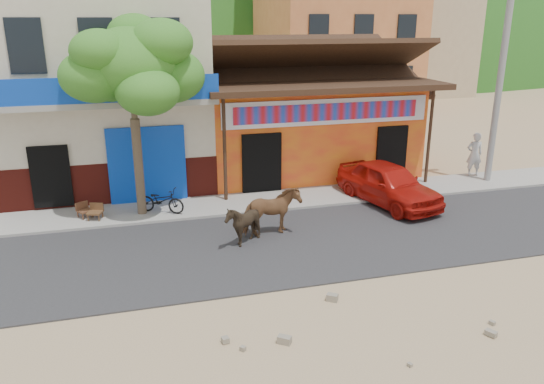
{
  "coord_description": "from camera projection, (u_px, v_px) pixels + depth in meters",
  "views": [
    {
      "loc": [
        -4.81,
        -10.42,
        5.98
      ],
      "look_at": [
        -1.12,
        3.0,
        1.4
      ],
      "focal_mm": 35.0,
      "sensor_mm": 36.0,
      "label": 1
    }
  ],
  "objects": [
    {
      "name": "red_car",
      "position": [
        388.0,
        183.0,
        17.64
      ],
      "size": [
        2.56,
        4.37,
        1.39
      ],
      "primitive_type": "imported",
      "rotation": [
        0.0,
        0.0,
        0.24
      ],
      "color": "#B0140C",
      "rests_on": "road"
    },
    {
      "name": "apartment_front",
      "position": [
        335.0,
        18.0,
        35.0
      ],
      "size": [
        9.0,
        9.0,
        12.0
      ],
      "primitive_type": "cube",
      "color": "#CC723F",
      "rests_on": "ground"
    },
    {
      "name": "pedestrian",
      "position": [
        474.0,
        154.0,
        20.44
      ],
      "size": [
        0.69,
        0.53,
        1.71
      ],
      "primitive_type": "imported",
      "rotation": [
        0.0,
        0.0,
        2.93
      ],
      "color": "#BABABA",
      "rests_on": "sidewalk"
    },
    {
      "name": "apartment_rear",
      "position": [
        410.0,
        31.0,
        43.08
      ],
      "size": [
        8.0,
        8.0,
        10.0
      ],
      "primitive_type": "cube",
      "color": "tan",
      "rests_on": "ground"
    },
    {
      "name": "scooter",
      "position": [
        161.0,
        200.0,
        16.66
      ],
      "size": [
        1.59,
        1.2,
        0.8
      ],
      "primitive_type": "imported",
      "rotation": [
        0.0,
        0.0,
        1.06
      ],
      "color": "black",
      "rests_on": "sidewalk"
    },
    {
      "name": "road",
      "position": [
        315.0,
        241.0,
        14.9
      ],
      "size": [
        60.0,
        5.0,
        0.04
      ],
      "primitive_type": "cube",
      "color": "#28282B",
      "rests_on": "ground"
    },
    {
      "name": "tree",
      "position": [
        135.0,
        119.0,
        15.8
      ],
      "size": [
        3.0,
        3.0,
        6.0
      ],
      "primitive_type": null,
      "color": "#2D721E",
      "rests_on": "sidewalk"
    },
    {
      "name": "cafe_chair_left",
      "position": [
        94.0,
        205.0,
        16.07
      ],
      "size": [
        0.53,
        0.53,
        0.89
      ],
      "primitive_type": null,
      "rotation": [
        0.0,
        0.0,
        -0.31
      ],
      "color": "#4F381A",
      "rests_on": "sidewalk"
    },
    {
      "name": "cow_dark",
      "position": [
        243.0,
        224.0,
        14.44
      ],
      "size": [
        1.17,
        1.06,
        1.19
      ],
      "primitive_type": "imported",
      "rotation": [
        0.0,
        0.0,
        -1.66
      ],
      "color": "black",
      "rests_on": "road"
    },
    {
      "name": "cafe_chair_right",
      "position": [
        84.0,
        204.0,
        16.24
      ],
      "size": [
        0.56,
        0.56,
        0.87
      ],
      "primitive_type": null,
      "rotation": [
        0.0,
        0.0,
        0.54
      ],
      "color": "#4E321A",
      "rests_on": "sidewalk"
    },
    {
      "name": "cow_tan",
      "position": [
        271.0,
        212.0,
        15.04
      ],
      "size": [
        1.74,
        0.96,
        1.4
      ],
      "primitive_type": "imported",
      "rotation": [
        0.0,
        0.0,
        1.7
      ],
      "color": "brown",
      "rests_on": "road"
    },
    {
      "name": "cafe_building",
      "position": [
        105.0,
        90.0,
        19.3
      ],
      "size": [
        7.0,
        6.0,
        7.0
      ],
      "primitive_type": "cube",
      "color": "beige",
      "rests_on": "ground"
    },
    {
      "name": "sidewalk",
      "position": [
        280.0,
        200.0,
        18.1
      ],
      "size": [
        60.0,
        2.0,
        0.12
      ],
      "primitive_type": "cube",
      "color": "gray",
      "rests_on": "ground"
    },
    {
      "name": "utility_pole",
      "position": [
        501.0,
        73.0,
        18.9
      ],
      "size": [
        0.24,
        0.24,
        8.0
      ],
      "primitive_type": "cylinder",
      "color": "gray",
      "rests_on": "sidewalk"
    },
    {
      "name": "ground",
      "position": [
        351.0,
        282.0,
        12.62
      ],
      "size": [
        120.0,
        120.0,
        0.0
      ],
      "primitive_type": "plane",
      "color": "#9E825B",
      "rests_on": "ground"
    },
    {
      "name": "dance_club",
      "position": [
        300.0,
        125.0,
        21.72
      ],
      "size": [
        8.0,
        6.0,
        3.6
      ],
      "primitive_type": "cube",
      "color": "orange",
      "rests_on": "ground"
    }
  ]
}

